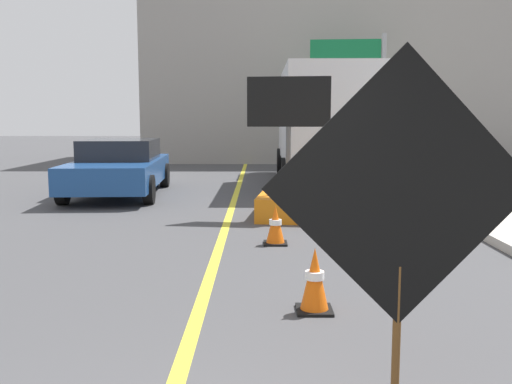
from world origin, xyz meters
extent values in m
cube|color=yellow|center=(0.00, 6.00, 0.00)|extent=(0.14, 36.00, 0.01)
cylinder|color=#593819|center=(1.43, 1.63, 0.53)|extent=(0.05, 0.05, 1.05)
cube|color=orange|center=(1.43, 1.63, 1.52)|extent=(1.55, 0.18, 1.56)
cube|color=black|center=(1.43, 1.61, 1.52)|extent=(1.63, 0.17, 1.63)
cube|color=black|center=(1.43, 1.65, 1.52)|extent=(0.28, 0.04, 0.52)
cube|color=orange|center=(1.16, 9.34, 0.23)|extent=(1.31, 1.92, 0.45)
cylinder|color=#4C4C4C|center=(1.16, 9.34, 1.10)|extent=(0.10, 0.10, 1.30)
cube|color=black|center=(1.16, 9.34, 2.23)|extent=(1.60, 0.27, 0.95)
sphere|color=yellow|center=(1.71, 9.32, 2.23)|extent=(0.09, 0.09, 0.09)
sphere|color=yellow|center=(1.41, 9.36, 2.23)|extent=(0.09, 0.09, 0.09)
sphere|color=yellow|center=(1.11, 9.40, 2.23)|extent=(0.09, 0.09, 0.09)
sphere|color=yellow|center=(0.82, 9.43, 2.23)|extent=(0.09, 0.09, 0.09)
sphere|color=yellow|center=(0.65, 9.45, 2.41)|extent=(0.09, 0.09, 0.09)
sphere|color=yellow|center=(0.65, 9.45, 2.04)|extent=(0.09, 0.09, 0.09)
cube|color=black|center=(2.51, 15.19, 0.57)|extent=(1.76, 7.07, 0.25)
cube|color=silver|center=(2.52, 17.73, 1.65)|extent=(2.49, 1.99, 1.90)
cube|color=silver|center=(2.51, 14.11, 1.99)|extent=(2.50, 4.81, 2.58)
cylinder|color=black|center=(1.33, 17.59, 0.45)|extent=(0.28, 0.90, 0.90)
cylinder|color=black|center=(3.71, 17.58, 0.45)|extent=(0.28, 0.90, 0.90)
cylinder|color=black|center=(1.31, 13.07, 0.45)|extent=(0.28, 0.90, 0.90)
cylinder|color=black|center=(3.70, 13.06, 0.45)|extent=(0.28, 0.90, 0.90)
cube|color=navy|center=(-2.92, 12.50, 0.58)|extent=(2.27, 5.00, 0.60)
cube|color=black|center=(-2.94, 12.74, 1.13)|extent=(1.87, 2.30, 0.50)
cylinder|color=black|center=(-1.88, 10.94, 0.33)|extent=(0.26, 0.67, 0.66)
cylinder|color=black|center=(-3.78, 10.83, 0.33)|extent=(0.26, 0.67, 0.66)
cylinder|color=black|center=(-2.06, 14.17, 0.33)|extent=(0.26, 0.67, 0.66)
cylinder|color=black|center=(-3.97, 14.05, 0.33)|extent=(0.26, 0.67, 0.66)
cylinder|color=gray|center=(5.15, 19.74, 2.50)|extent=(0.18, 0.18, 5.00)
cube|color=#0F6033|center=(3.76, 19.85, 4.15)|extent=(2.60, 0.26, 1.30)
cube|color=white|center=(3.76, 19.88, 4.15)|extent=(1.82, 0.15, 0.18)
cube|color=gray|center=(5.03, 25.92, 4.22)|extent=(18.85, 7.62, 8.45)
cube|color=black|center=(1.15, 3.83, 0.01)|extent=(0.36, 0.36, 0.03)
cone|color=#EA5B0C|center=(1.15, 3.83, 0.34)|extent=(0.28, 0.28, 0.62)
cylinder|color=white|center=(1.15, 3.83, 0.37)|extent=(0.19, 0.19, 0.08)
cube|color=black|center=(0.84, 6.88, 0.01)|extent=(0.36, 0.36, 0.03)
cone|color=#EA5B0C|center=(0.84, 6.88, 0.31)|extent=(0.28, 0.28, 0.57)
cylinder|color=white|center=(0.84, 6.88, 0.34)|extent=(0.19, 0.19, 0.08)
camera|label=1|loc=(0.61, -1.64, 1.91)|focal=39.88mm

